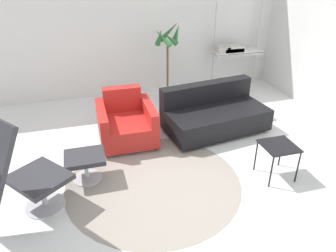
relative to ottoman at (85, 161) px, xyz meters
name	(u,v)px	position (x,y,z in m)	size (l,w,h in m)	color
ground_plane	(165,173)	(0.98, -0.15, -0.26)	(12.00, 12.00, 0.00)	white
wall_back	(124,21)	(0.98, 2.71, 1.14)	(12.00, 0.09, 2.80)	silver
round_rug	(154,182)	(0.79, -0.31, -0.26)	(2.17, 2.17, 0.01)	gray
ottoman	(85,161)	(0.00, 0.00, 0.00)	(0.49, 0.41, 0.35)	#BCBCC1
armchair_red	(126,124)	(0.65, 0.84, 0.01)	(0.81, 0.88, 0.74)	silver
couch_low	(214,115)	(2.04, 0.78, -0.01)	(1.67, 1.06, 0.70)	black
side_table	(279,149)	(2.31, -0.58, 0.14)	(0.41, 0.41, 0.45)	black
potted_plant	(168,64)	(1.66, 2.14, 0.45)	(0.53, 0.54, 1.47)	silver
shelf_unit	(234,51)	(3.11, 2.40, 0.52)	(1.02, 0.28, 1.70)	#BCBCC1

